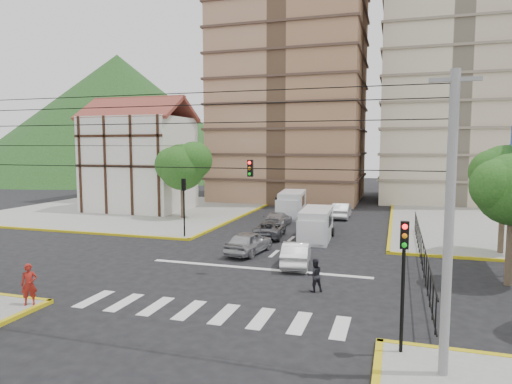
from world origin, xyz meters
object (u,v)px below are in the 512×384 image
at_px(van_left_lane, 292,205).
at_px(pedestrian_sw_corner, 29,284).
at_px(traffic_light_nw, 184,198).
at_px(pedestrian_crosswalk, 315,275).
at_px(car_silver_front_left, 249,242).
at_px(van_right_lane, 316,225).
at_px(traffic_light_se, 404,265).
at_px(car_white_front_right, 296,253).

bearing_deg(van_left_lane, pedestrian_sw_corner, -106.51).
height_order(traffic_light_nw, pedestrian_crosswalk, traffic_light_nw).
xyz_separation_m(car_silver_front_left, pedestrian_crosswalk, (5.45, -6.50, 0.06)).
bearing_deg(traffic_light_nw, car_silver_front_left, -27.50).
distance_m(van_right_lane, car_silver_front_left, 6.35).
bearing_deg(pedestrian_crosswalk, pedestrian_sw_corner, -2.45).
xyz_separation_m(traffic_light_se, van_right_lane, (-5.93, 17.68, -1.97)).
height_order(car_silver_front_left, car_white_front_right, car_silver_front_left).
relative_size(traffic_light_nw, pedestrian_sw_corner, 2.45).
bearing_deg(pedestrian_crosswalk, van_right_lane, -110.14).
bearing_deg(traffic_light_se, pedestrian_sw_corner, -179.98).
relative_size(traffic_light_se, traffic_light_nw, 1.00).
distance_m(traffic_light_nw, van_right_lane, 10.08).
xyz_separation_m(van_right_lane, car_silver_front_left, (-3.45, -5.31, -0.39)).
height_order(van_right_lane, car_white_front_right, van_right_lane).
height_order(traffic_light_nw, car_silver_front_left, traffic_light_nw).
height_order(pedestrian_sw_corner, pedestrian_crosswalk, pedestrian_sw_corner).
xyz_separation_m(van_left_lane, pedestrian_sw_corner, (-5.20, -27.99, -0.18)).
xyz_separation_m(traffic_light_se, van_left_lane, (-10.10, 27.98, -1.88)).
height_order(van_right_lane, van_left_lane, van_left_lane).
bearing_deg(van_right_lane, car_white_front_right, -91.95).
distance_m(traffic_light_nw, pedestrian_crosswalk, 15.37).
relative_size(van_left_lane, pedestrian_crosswalk, 3.60).
bearing_deg(van_left_lane, van_right_lane, -73.97).
bearing_deg(pedestrian_sw_corner, traffic_light_nw, 56.40).
height_order(van_left_lane, pedestrian_crosswalk, van_left_lane).
bearing_deg(car_silver_front_left, car_white_front_right, 159.07).
height_order(traffic_light_nw, pedestrian_sw_corner, traffic_light_nw).
relative_size(van_right_lane, pedestrian_sw_corner, 2.95).
relative_size(traffic_light_nw, van_left_lane, 0.76).
relative_size(car_silver_front_left, pedestrian_crosswalk, 2.73).
bearing_deg(car_white_front_right, traffic_light_se, 111.51).
bearing_deg(van_left_lane, car_silver_front_left, -93.37).
distance_m(traffic_light_se, car_white_front_right, 12.13).
bearing_deg(van_right_lane, traffic_light_nw, -170.87).
bearing_deg(pedestrian_sw_corner, car_white_front_right, 12.83).
xyz_separation_m(van_right_lane, pedestrian_sw_corner, (-9.37, -17.68, -0.09)).
height_order(car_silver_front_left, pedestrian_sw_corner, pedestrian_sw_corner).
xyz_separation_m(van_left_lane, pedestrian_crosswalk, (6.17, -22.12, -0.42)).
bearing_deg(car_silver_front_left, traffic_light_se, 135.32).
xyz_separation_m(car_white_front_right, pedestrian_crosswalk, (1.87, -4.51, 0.10)).
relative_size(van_right_lane, car_white_front_right, 1.23).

